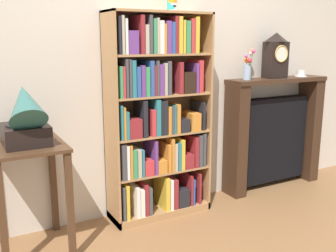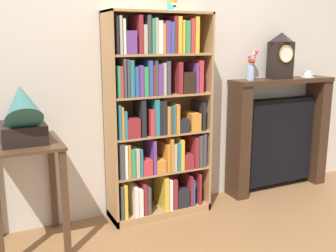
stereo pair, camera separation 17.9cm
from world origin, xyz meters
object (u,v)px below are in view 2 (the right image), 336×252
bookshelf (157,119)px  side_table_left (26,171)px  flower_vase (252,66)px  mantel_clock (281,56)px  gramophone (22,116)px  fireplace_mantel (278,135)px  teacup_with_saucer (308,74)px

bookshelf → side_table_left: 1.08m
side_table_left → flower_vase: flower_vase is taller
mantel_clock → flower_vase: mantel_clock is taller
flower_vase → gramophone: bearing=-174.3°
mantel_clock → fireplace_mantel: bearing=28.4°
fireplace_mantel → mantel_clock: mantel_clock is taller
flower_vase → teacup_with_saucer: (0.68, 0.00, -0.10)m
bookshelf → fireplace_mantel: bearing=2.2°
bookshelf → mantel_clock: (1.28, 0.03, 0.49)m
fireplace_mantel → mantel_clock: 0.78m
bookshelf → mantel_clock: size_ratio=3.93×
side_table_left → teacup_with_saucer: teacup_with_saucer is taller
fireplace_mantel → teacup_with_saucer: 0.66m
side_table_left → flower_vase: size_ratio=2.80×
teacup_with_saucer → side_table_left: bearing=-176.8°
fireplace_mantel → mantel_clock: size_ratio=2.58×
fireplace_mantel → teacup_with_saucer: teacup_with_saucer is taller
gramophone → fireplace_mantel: size_ratio=0.43×
teacup_with_saucer → mantel_clock: bearing=-179.6°
mantel_clock → flower_vase: 0.34m
bookshelf → flower_vase: bookshelf is taller
mantel_clock → flower_vase: (-0.33, 0.00, -0.09)m
bookshelf → teacup_with_saucer: size_ratio=12.94×
fireplace_mantel → flower_vase: (-0.37, -0.02, 0.69)m
mantel_clock → teacup_with_saucer: 0.40m
mantel_clock → teacup_with_saucer: bearing=0.4°
gramophone → teacup_with_saucer: size_ratio=3.62×
side_table_left → mantel_clock: size_ratio=1.83×
fireplace_mantel → mantel_clock: (-0.04, -0.02, 0.77)m
fireplace_mantel → flower_vase: 0.78m
flower_vase → teacup_with_saucer: flower_vase is taller
gramophone → teacup_with_saucer: bearing=4.2°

